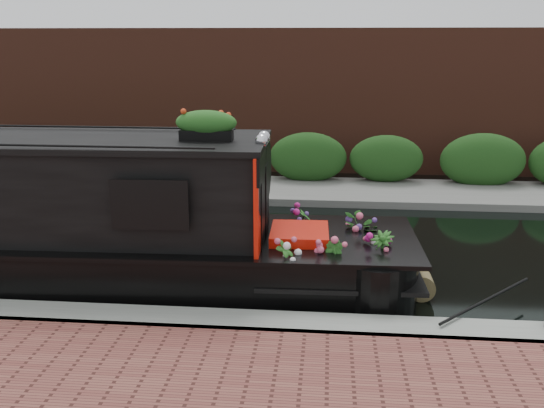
{
  "coord_description": "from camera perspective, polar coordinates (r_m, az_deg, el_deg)",
  "views": [
    {
      "loc": [
        2.73,
        -10.32,
        3.73
      ],
      "look_at": [
        1.81,
        -0.6,
        1.05
      ],
      "focal_mm": 40.0,
      "sensor_mm": 36.0,
      "label": 1
    }
  ],
  "objects": [
    {
      "name": "far_hedge",
      "position": [
        16.1,
        -4.52,
        1.92
      ],
      "size": [
        40.0,
        1.1,
        2.8
      ],
      "primitive_type": "cube",
      "color": "#1C4316",
      "rests_on": "ground"
    },
    {
      "name": "ground",
      "position": [
        11.31,
        -8.92,
        -4.09
      ],
      "size": [
        80.0,
        80.0,
        0.0
      ],
      "primitive_type": "plane",
      "color": "black",
      "rests_on": "ground"
    },
    {
      "name": "near_bank_coping",
      "position": [
        8.41,
        -14.48,
        -11.5
      ],
      "size": [
        40.0,
        0.6,
        0.5
      ],
      "primitive_type": "cube",
      "color": "gray",
      "rests_on": "ground"
    },
    {
      "name": "rope_fender",
      "position": [
        9.33,
        13.78,
        -7.37
      ],
      "size": [
        0.39,
        0.42,
        0.39
      ],
      "primitive_type": "cylinder",
      "rotation": [
        1.57,
        0.0,
        0.0
      ],
      "color": "brown",
      "rests_on": "ground"
    },
    {
      "name": "far_brick_wall",
      "position": [
        18.12,
        -3.39,
        3.45
      ],
      "size": [
        40.0,
        1.0,
        8.0
      ],
      "primitive_type": "cube",
      "color": "#53291C",
      "rests_on": "ground"
    },
    {
      "name": "far_bank_path",
      "position": [
        15.24,
        -5.1,
        1.13
      ],
      "size": [
        40.0,
        2.4,
        0.34
      ],
      "primitive_type": "cube",
      "color": "slate",
      "rests_on": "ground"
    }
  ]
}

